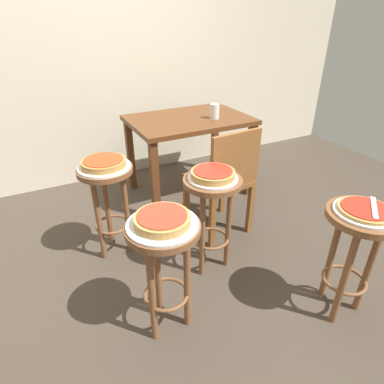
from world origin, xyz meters
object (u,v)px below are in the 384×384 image
at_px(pizza_middle, 162,219).
at_px(serving_plate_leftside, 213,178).
at_px(pizza_foreground, 366,209).
at_px(serving_plate_middle, 163,224).
at_px(stool_foreground, 356,242).
at_px(pizza_leftside, 213,174).
at_px(pizza_rear, 104,163).
at_px(pizza_server_knife, 374,207).
at_px(serving_plate_foreground, 365,212).
at_px(stool_rear, 108,192).
at_px(wooden_chair, 224,179).
at_px(stool_middle, 164,255).
at_px(dining_table, 189,130).
at_px(serving_plate_rear, 104,167).
at_px(stool_leftside, 212,204).
at_px(cup_near_edge, 215,111).

distance_m(pizza_middle, serving_plate_leftside, 0.55).
xyz_separation_m(pizza_foreground, serving_plate_middle, (-0.93, 0.36, -0.02)).
relative_size(stool_foreground, pizza_leftside, 2.50).
bearing_deg(pizza_rear, pizza_server_knife, -48.10).
distance_m(serving_plate_middle, pizza_middle, 0.03).
bearing_deg(serving_plate_foreground, pizza_leftside, 125.01).
relative_size(stool_rear, wooden_chair, 0.78).
xyz_separation_m(stool_foreground, serving_plate_middle, (-0.93, 0.36, 0.18)).
xyz_separation_m(pizza_rear, pizza_server_knife, (1.04, -1.16, 0.00)).
height_order(serving_plate_foreground, stool_middle, serving_plate_foreground).
xyz_separation_m(serving_plate_middle, pizza_middle, (-0.00, 0.00, 0.03)).
bearing_deg(dining_table, stool_rear, -147.79).
distance_m(serving_plate_middle, pizza_leftside, 0.55).
relative_size(pizza_leftside, serving_plate_rear, 0.78).
bearing_deg(stool_rear, wooden_chair, -11.46).
bearing_deg(dining_table, serving_plate_rear, -147.79).
relative_size(stool_middle, pizza_middle, 2.50).
relative_size(serving_plate_foreground, pizza_server_knife, 1.36).
height_order(stool_leftside, stool_rear, same).
bearing_deg(stool_leftside, pizza_middle, -145.73).
height_order(serving_plate_middle, pizza_server_knife, pizza_server_knife).
bearing_deg(wooden_chair, serving_plate_foreground, -78.97).
relative_size(stool_middle, wooden_chair, 0.78).
distance_m(serving_plate_middle, wooden_chair, 0.98).
relative_size(pizza_foreground, serving_plate_leftside, 0.86).
bearing_deg(serving_plate_leftside, stool_middle, -145.73).
distance_m(stool_leftside, stool_rear, 0.71).
xyz_separation_m(serving_plate_leftside, wooden_chair, (0.28, 0.30, -0.20)).
bearing_deg(pizza_foreground, stool_middle, 158.62).
distance_m(pizza_middle, pizza_leftside, 0.55).
bearing_deg(pizza_rear, serving_plate_rear, 0.00).
distance_m(serving_plate_leftside, serving_plate_rear, 0.71).
bearing_deg(cup_near_edge, stool_leftside, -121.32).
relative_size(serving_plate_foreground, pizza_foreground, 1.15).
distance_m(pizza_foreground, pizza_middle, 0.99).
distance_m(stool_middle, pizza_middle, 0.21).
bearing_deg(stool_rear, stool_foreground, -48.44).
bearing_deg(serving_plate_middle, stool_rear, 95.94).
xyz_separation_m(stool_leftside, serving_plate_rear, (-0.54, 0.46, 0.18)).
relative_size(stool_middle, pizza_server_knife, 3.00).
xyz_separation_m(stool_foreground, stool_rear, (-1.01, 1.14, 0.00)).
bearing_deg(serving_plate_leftside, pizza_server_knife, -54.11).
relative_size(pizza_foreground, wooden_chair, 0.31).
height_order(stool_foreground, pizza_middle, pizza_middle).
distance_m(stool_rear, pizza_server_knife, 1.57).
distance_m(stool_rear, cup_near_edge, 1.21).
bearing_deg(pizza_leftside, serving_plate_leftside, 153.43).
height_order(serving_plate_rear, dining_table, dining_table).
distance_m(serving_plate_leftside, pizza_leftside, 0.03).
xyz_separation_m(serving_plate_middle, pizza_server_knife, (0.96, -0.38, 0.03)).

